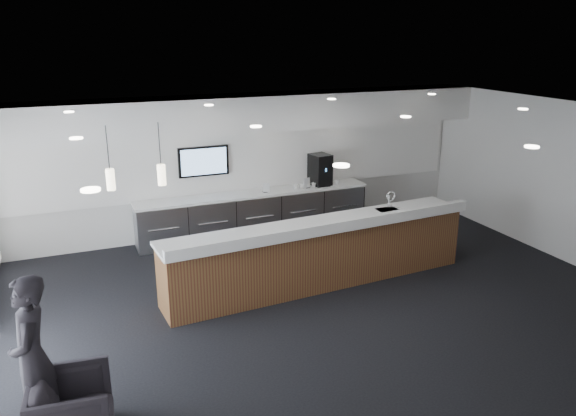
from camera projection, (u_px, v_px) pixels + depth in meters
name	position (u px, v px, depth m)	size (l,w,h in m)	color
ground	(330.00, 307.00, 8.94)	(10.00, 10.00, 0.00)	black
ceiling	(335.00, 119.00, 8.04)	(10.00, 8.00, 0.02)	black
back_wall	(248.00, 163.00, 12.02)	(10.00, 0.02, 3.00)	silver
right_wall	(576.00, 185.00, 10.30)	(0.02, 8.00, 3.00)	silver
soffit_bulkhead	(254.00, 112.00, 11.27)	(10.00, 0.90, 0.70)	white
alcove_panel	(249.00, 159.00, 11.96)	(9.80, 0.06, 1.40)	white
back_credenza	(255.00, 213.00, 12.01)	(5.06, 0.66, 0.95)	#909498
wall_tv	(204.00, 161.00, 11.53)	(1.05, 0.08, 0.62)	black
pendant_left	(160.00, 173.00, 8.10)	(0.12, 0.12, 0.30)	#FBEAC4
pendant_right	(110.00, 178.00, 7.85)	(0.12, 0.12, 0.30)	#FBEAC4
ceiling_can_lights	(335.00, 121.00, 8.05)	(7.00, 5.00, 0.02)	silver
service_counter	(320.00, 253.00, 9.61)	(5.60, 1.29, 1.49)	#572A1D
coffee_machine	(320.00, 170.00, 12.36)	(0.46, 0.55, 0.68)	black
info_sign_left	(266.00, 188.00, 11.83)	(0.14, 0.02, 0.20)	silver
info_sign_right	(307.00, 183.00, 12.15)	(0.17, 0.02, 0.22)	silver
armchair	(72.00, 409.00, 5.95)	(0.81, 0.83, 0.76)	black
lounge_guest	(32.00, 358.00, 5.91)	(0.67, 0.44, 1.84)	black
cup_0	(337.00, 182.00, 12.46)	(0.10, 0.10, 0.10)	white
cup_1	(331.00, 183.00, 12.41)	(0.10, 0.10, 0.10)	white
cup_2	(325.00, 184.00, 12.36)	(0.10, 0.10, 0.10)	white
cup_3	(319.00, 184.00, 12.31)	(0.10, 0.10, 0.10)	white
cup_4	(314.00, 185.00, 12.26)	(0.10, 0.10, 0.10)	white
cup_5	(308.00, 185.00, 12.21)	(0.10, 0.10, 0.10)	white
cup_6	(302.00, 186.00, 12.16)	(0.10, 0.10, 0.10)	white
cup_7	(296.00, 187.00, 12.10)	(0.10, 0.10, 0.10)	white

